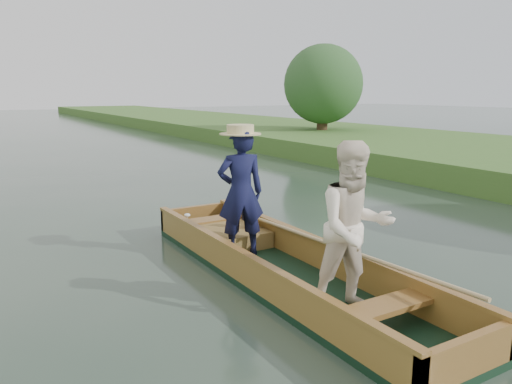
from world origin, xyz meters
TOP-DOWN VIEW (x-y plane):
  - ground at (0.00, 0.00)m, footprint 120.00×120.00m
  - punt at (0.01, -0.14)m, footprint 1.12×5.00m

SIDE VIEW (x-z plane):
  - ground at x=0.00m, z-range 0.00..0.00m
  - punt at x=0.01m, z-range -0.29..1.45m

